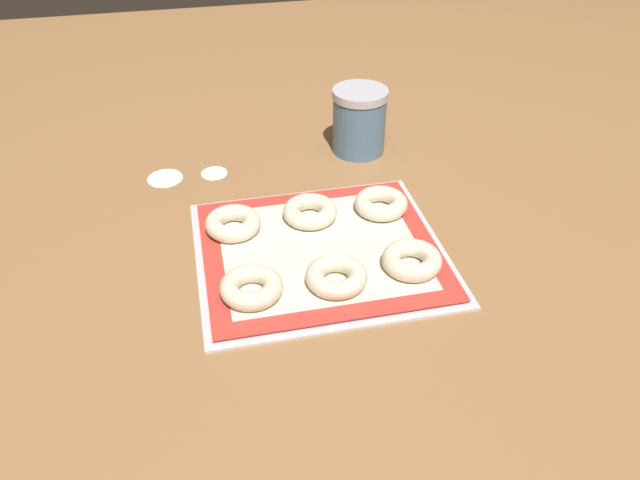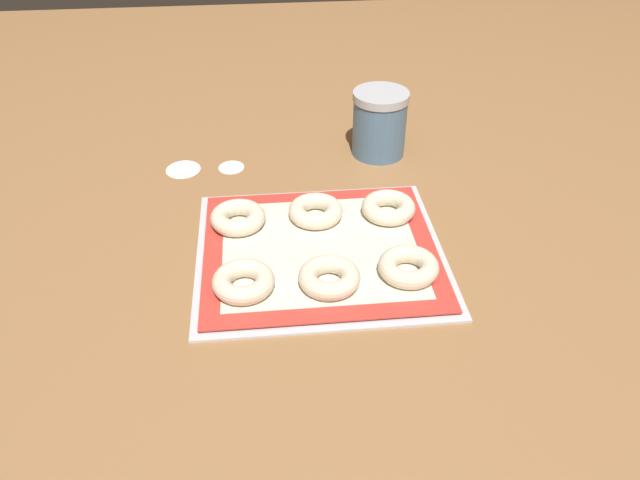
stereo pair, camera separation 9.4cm
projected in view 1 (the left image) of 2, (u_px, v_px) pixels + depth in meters
The scene contains 12 objects.
ground_plane at pixel (329, 252), 1.02m from camera, with size 2.80×2.80×0.00m, color olive.
baking_tray at pixel (320, 251), 1.02m from camera, with size 0.40×0.37×0.01m.
baking_mat at pixel (320, 248), 1.02m from camera, with size 0.38×0.34×0.00m.
bagel_front_left at pixel (251, 287), 0.92m from camera, with size 0.09×0.09×0.03m.
bagel_front_center at pixel (336, 276), 0.94m from camera, with size 0.09×0.09×0.03m.
bagel_front_right at pixel (412, 260), 0.97m from camera, with size 0.09×0.09×0.03m.
bagel_back_left at pixel (233, 223), 1.05m from camera, with size 0.09×0.09×0.03m.
bagel_back_center at pixel (310, 211), 1.07m from camera, with size 0.09×0.09×0.03m.
bagel_back_right at pixel (381, 203), 1.09m from camera, with size 0.09×0.09×0.03m.
flour_canister at pixel (359, 121), 1.26m from camera, with size 0.11×0.11×0.13m.
flour_patch_near at pixel (214, 172), 1.23m from camera, with size 0.05×0.05×0.00m.
flour_patch_far at pixel (165, 178), 1.21m from camera, with size 0.07×0.07×0.00m.
Camera 1 is at (-0.19, -0.79, 0.63)m, focal length 35.00 mm.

